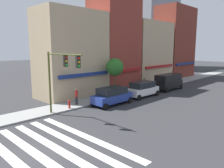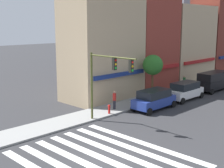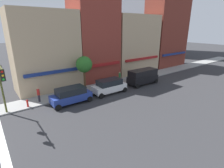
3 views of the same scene
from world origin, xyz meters
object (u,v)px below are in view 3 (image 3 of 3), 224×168
suv_blue (71,95)px  van_black (143,76)px  traffic_signal (1,78)px  fire_hydrant (27,103)px  suv_white (109,86)px  pedestrian_red_jacket (39,94)px  pedestrian_green_top (120,77)px  street_tree (84,65)px

suv_blue → van_black: 12.01m
traffic_signal → fire_hydrant: size_ratio=6.93×
suv_white → suv_blue: bearing=-179.1°
traffic_signal → pedestrian_red_jacket: bearing=36.2°
suv_blue → pedestrian_red_jacket: bearing=141.4°
pedestrian_green_top → van_black: bearing=-89.0°
fire_hydrant → van_black: bearing=-5.9°
fire_hydrant → street_tree: (7.82, 1.10, 3.13)m
suv_blue → traffic_signal: bearing=-178.4°
traffic_signal → fire_hydrant: 4.58m
van_black → pedestrian_red_jacket: van_black is taller
suv_blue → van_black: (12.01, -0.00, 0.25)m
suv_white → street_tree: bearing=128.8°
pedestrian_green_top → street_tree: 6.56m
van_black → pedestrian_green_top: (-2.64, 2.45, -0.21)m
traffic_signal → suv_blue: traffic_signal is taller
pedestrian_red_jacket → street_tree: 6.93m
traffic_signal → street_tree: (9.90, 2.94, -0.51)m
suv_blue → street_tree: 5.16m
pedestrian_green_top → street_tree: bearing=130.6°
suv_blue → street_tree: street_tree is taller
traffic_signal → suv_white: bearing=0.7°
traffic_signal → van_black: (18.53, 0.14, -2.97)m
suv_white → pedestrian_green_top: 4.53m
pedestrian_red_jacket → street_tree: bearing=-48.6°
suv_blue → street_tree: size_ratio=0.99×
fire_hydrant → suv_blue: bearing=-21.0°
suv_white → van_black: van_black is taller
van_black → street_tree: bearing=162.7°
traffic_signal → street_tree: bearing=16.6°
suv_blue → fire_hydrant: size_ratio=5.60×
suv_white → pedestrian_red_jacket: bearing=165.0°
van_black → pedestrian_green_top: size_ratio=2.84×
traffic_signal → van_black: bearing=0.4°
pedestrian_green_top → fire_hydrant: pedestrian_green_top is taller
traffic_signal → pedestrian_red_jacket: size_ratio=3.30×
traffic_signal → pedestrian_red_jacket: (3.52, 2.57, -3.18)m
pedestrian_red_jacket → fire_hydrant: bearing=155.0°
van_black → suv_white: bearing=-179.3°
suv_blue → fire_hydrant: suv_blue is taller
suv_blue → pedestrian_green_top: bearing=15.1°
pedestrian_green_top → suv_white: bearing=166.8°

